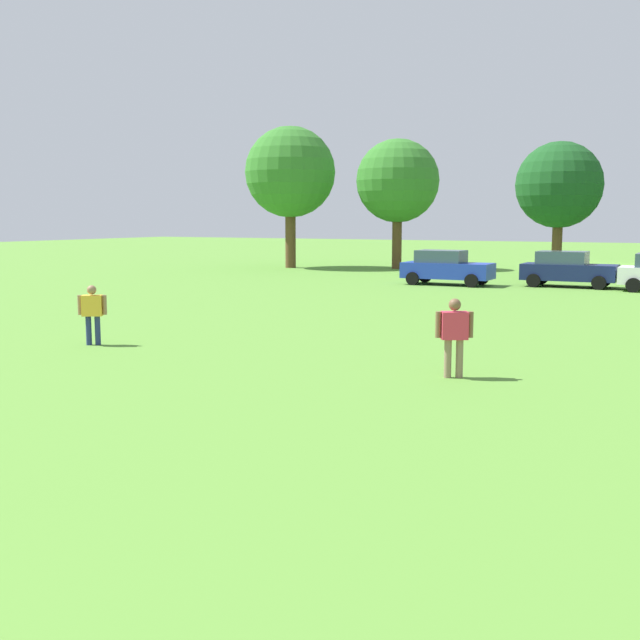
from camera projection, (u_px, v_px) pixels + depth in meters
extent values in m
plane|color=#568C33|center=(482.00, 300.00, 31.01)|extent=(160.00, 160.00, 0.00)
cylinder|color=#8C7259|center=(459.00, 358.00, 15.80)|extent=(0.15, 0.15, 0.79)
cylinder|color=#8C7259|center=(448.00, 358.00, 15.80)|extent=(0.15, 0.15, 0.79)
cube|color=#D8334C|center=(454.00, 325.00, 15.71)|extent=(0.61, 0.51, 0.56)
cylinder|color=brown|center=(471.00, 325.00, 15.72)|extent=(0.12, 0.12, 0.53)
cylinder|color=brown|center=(438.00, 325.00, 15.71)|extent=(0.12, 0.12, 0.53)
sphere|color=brown|center=(455.00, 305.00, 15.66)|extent=(0.25, 0.25, 0.25)
cylinder|color=navy|center=(89.00, 330.00, 19.89)|extent=(0.14, 0.14, 0.75)
cylinder|color=navy|center=(98.00, 330.00, 19.90)|extent=(0.14, 0.14, 0.75)
cube|color=yellow|center=(92.00, 306.00, 19.81)|extent=(0.57, 0.50, 0.53)
cylinder|color=#936B4C|center=(80.00, 305.00, 19.79)|extent=(0.11, 0.11, 0.50)
cylinder|color=#936B4C|center=(105.00, 305.00, 19.83)|extent=(0.11, 0.11, 0.50)
sphere|color=#936B4C|center=(92.00, 290.00, 19.76)|extent=(0.23, 0.23, 0.23)
cube|color=#1E38AD|center=(448.00, 271.00, 37.84)|extent=(4.30, 1.80, 0.76)
cube|color=#334756|center=(441.00, 256.00, 37.91)|extent=(2.24, 1.58, 0.60)
cylinder|color=black|center=(482.00, 278.00, 38.02)|extent=(0.64, 0.22, 0.64)
cylinder|color=black|center=(471.00, 281.00, 36.43)|extent=(0.64, 0.22, 0.64)
cylinder|color=black|center=(425.00, 276.00, 39.35)|extent=(0.64, 0.22, 0.64)
cylinder|color=black|center=(413.00, 279.00, 37.76)|extent=(0.64, 0.22, 0.64)
cube|color=#141E4C|center=(569.00, 272.00, 36.66)|extent=(4.30, 1.80, 0.76)
cube|color=#334756|center=(562.00, 258.00, 36.73)|extent=(2.24, 1.58, 0.60)
cylinder|color=black|center=(604.00, 280.00, 36.84)|extent=(0.64, 0.22, 0.64)
cylinder|color=black|center=(599.00, 283.00, 35.25)|extent=(0.64, 0.22, 0.64)
cylinder|color=black|center=(541.00, 278.00, 38.17)|extent=(0.64, 0.22, 0.64)
cylinder|color=black|center=(533.00, 280.00, 36.58)|extent=(0.64, 0.22, 0.64)
cylinder|color=black|center=(637.00, 282.00, 35.60)|extent=(0.64, 0.22, 0.64)
cylinder|color=black|center=(633.00, 285.00, 34.01)|extent=(0.64, 0.22, 0.64)
cylinder|color=brown|center=(291.00, 239.00, 50.94)|extent=(0.68, 0.68, 3.71)
sphere|color=#337528|center=(290.00, 172.00, 50.38)|extent=(5.85, 5.85, 5.85)
cylinder|color=brown|center=(397.00, 243.00, 49.87)|extent=(0.62, 0.62, 3.34)
sphere|color=#337528|center=(398.00, 181.00, 49.36)|extent=(5.28, 5.28, 5.28)
cylinder|color=brown|center=(557.00, 249.00, 43.72)|extent=(0.56, 0.56, 3.03)
sphere|color=#194C1E|center=(559.00, 185.00, 43.26)|extent=(4.79, 4.79, 4.79)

